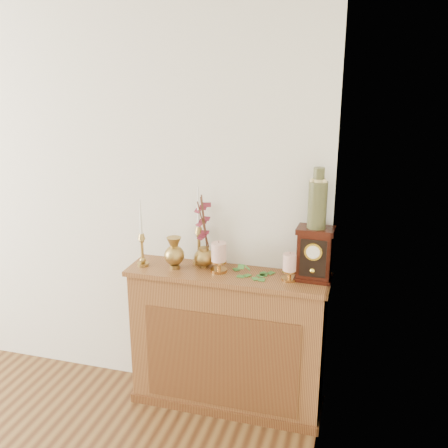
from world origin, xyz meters
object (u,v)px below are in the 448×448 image
(candlestick_left, at_px, (142,244))
(candlestick_center, at_px, (199,239))
(ceramic_vase, at_px, (318,201))
(bud_vase, at_px, (174,253))
(ginger_jar, at_px, (204,232))
(mantel_clock, at_px, (315,255))

(candlestick_left, distance_m, candlestick_center, 0.35)
(candlestick_center, height_order, ceramic_vase, ceramic_vase)
(ceramic_vase, bearing_deg, bud_vase, -175.92)
(ginger_jar, distance_m, mantel_clock, 0.69)
(bud_vase, bearing_deg, ceramic_vase, 4.08)
(bud_vase, bearing_deg, mantel_clock, 3.88)
(bud_vase, relative_size, mantel_clock, 0.63)
(bud_vase, height_order, ginger_jar, ginger_jar)
(candlestick_left, relative_size, candlestick_center, 0.87)
(candlestick_center, relative_size, ceramic_vase, 1.43)
(candlestick_left, xyz_separation_m, candlestick_center, (0.33, 0.14, 0.02))
(bud_vase, xyz_separation_m, mantel_clock, (0.85, 0.06, 0.06))
(candlestick_center, relative_size, bud_vase, 2.48)
(candlestick_center, relative_size, ginger_jar, 1.05)
(ginger_jar, xyz_separation_m, mantel_clock, (0.69, -0.05, -0.06))
(bud_vase, distance_m, ceramic_vase, 0.93)
(ginger_jar, height_order, mantel_clock, ginger_jar)
(candlestick_left, height_order, candlestick_center, candlestick_center)
(ginger_jar, xyz_separation_m, ceramic_vase, (0.69, -0.05, 0.26))
(candlestick_center, bearing_deg, ginger_jar, -18.86)
(bud_vase, height_order, mantel_clock, mantel_clock)
(bud_vase, bearing_deg, candlestick_left, -175.70)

